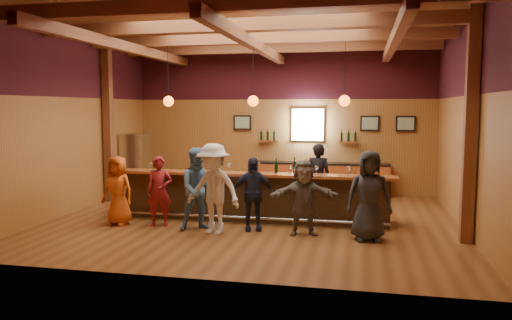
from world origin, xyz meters
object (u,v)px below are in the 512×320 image
Objects in this scene: stainless_fridge at (136,164)px; customer_orange at (118,191)px; bar_counter at (255,197)px; customer_white at (213,189)px; customer_dark at (369,196)px; customer_navy at (252,194)px; bartender at (318,179)px; customer_redvest at (159,191)px; back_bar_cabinet at (320,179)px; customer_brown at (304,197)px; bottle_a at (276,167)px; ice_bucket at (255,168)px; customer_denim at (199,189)px.

stainless_fridge is 1.19× the size of customer_orange.
bar_counter is 3.42× the size of customer_white.
bar_counter is at bearing 143.46° from customer_dark.
bartender is (1.19, 1.88, 0.09)m from customer_navy.
customer_dark is at bearing -29.91° from stainless_fridge.
stainless_fridge is 5.53m from customer_navy.
customer_white is (1.35, -0.43, 0.16)m from customer_redvest.
customer_brown is at bearing -89.23° from back_bar_cabinet.
back_bar_cabinet is 2.63× the size of customer_brown.
bottle_a is (4.64, -2.70, 0.34)m from stainless_fridge.
back_bar_cabinet is at bearing 59.05° from customer_navy.
stainless_fridge is 6.49m from customer_brown.
bar_counter is 27.60× the size of ice_bucket.
bottle_a reaches higher than bar_counter.
customer_navy reaches higher than ice_bucket.
stainless_fridge is 1.04× the size of customer_denim.
back_bar_cabinet is 2.22× the size of stainless_fridge.
customer_denim reaches higher than customer_brown.
customer_brown is 6.67× the size of ice_bucket.
bottle_a is (3.34, 0.92, 0.49)m from customer_orange.
bottle_a is at bearing 46.92° from customer_navy.
bartender is (4.17, 1.99, 0.10)m from customer_orange.
customer_orange is at bearing 165.96° from customer_brown.
customer_white is at bearing -0.23° from customer_orange.
customer_redvest is 4.43m from customer_dark.
customer_denim is (3.17, -3.68, -0.04)m from stainless_fridge.
customer_brown is 4.53× the size of bottle_a.
ice_bucket is (2.88, 0.87, 0.47)m from customer_orange.
bartender is (1.35, 0.83, 0.34)m from bar_counter.
customer_brown is 0.89× the size of bartender.
bartender is (-1.17, 2.20, -0.02)m from customer_dark.
customer_dark reaches higher than customer_denim.
customer_dark is at bearing -29.23° from bottle_a.
customer_orange is (1.30, -3.62, -0.15)m from stainless_fridge.
customer_dark is (3.47, -0.14, 0.01)m from customer_denim.
stainless_fridge is at bearing 142.05° from customer_dark.
ice_bucket is (-2.46, 1.07, 0.35)m from customer_dark.
customer_redvest is 0.88× the size of customer_denim.
customer_white is 1.21× the size of customer_brown.
bar_counter is 1.57× the size of back_bar_cabinet.
ice_bucket is (1.96, 0.77, 0.47)m from customer_redvest.
customer_navy is at bearing -39.29° from stainless_fridge.
bottle_a is at bearing 4.23° from customer_denim.
back_bar_cabinet is 4.78m from customer_brown.
customer_white is at bearing 175.89° from customer_brown.
customer_orange is 3.50m from bottle_a.
ice_bucket reaches higher than back_bar_cabinet.
bottle_a is at bearing 23.41° from customer_orange.
customer_denim reaches higher than customer_redvest.
customer_brown reaches higher than bar_counter.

